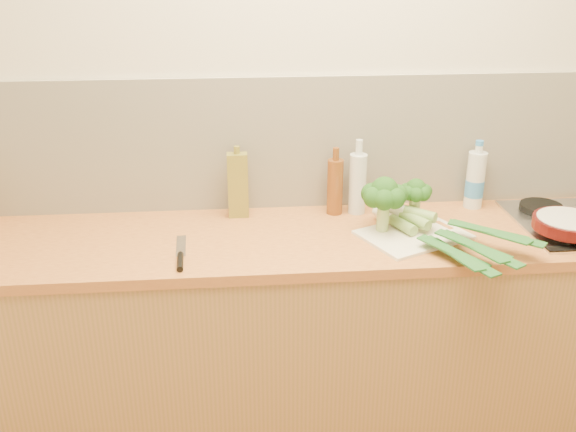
{
  "coord_description": "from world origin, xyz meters",
  "views": [
    {
      "loc": [
        -0.37,
        -0.99,
        1.9
      ],
      "look_at": [
        -0.18,
        1.1,
        1.02
      ],
      "focal_mm": 40.0,
      "sensor_mm": 36.0,
      "label": 1
    }
  ],
  "objects": [
    {
      "name": "room_shell",
      "position": [
        0.0,
        1.49,
        1.17
      ],
      "size": [
        3.5,
        3.5,
        3.5
      ],
      "color": "beige",
      "rests_on": "ground"
    },
    {
      "name": "counter",
      "position": [
        0.0,
        1.2,
        0.45
      ],
      "size": [
        3.2,
        0.62,
        0.9
      ],
      "color": "#B07D49",
      "rests_on": "ground"
    },
    {
      "name": "chopping_board",
      "position": [
        0.29,
        1.15,
        0.91
      ],
      "size": [
        0.45,
        0.41,
        0.01
      ],
      "primitive_type": "cube",
      "rotation": [
        0.0,
        0.0,
        0.43
      ],
      "color": "silver",
      "rests_on": "counter"
    },
    {
      "name": "broccoli_left",
      "position": [
        0.18,
        1.19,
        1.05
      ],
      "size": [
        0.17,
        0.17,
        0.21
      ],
      "color": "#A0BA6D",
      "rests_on": "chopping_board"
    },
    {
      "name": "broccoli_right",
      "position": [
        0.32,
        1.26,
        1.03
      ],
      "size": [
        0.12,
        0.13,
        0.18
      ],
      "color": "#A0BA6D",
      "rests_on": "chopping_board"
    },
    {
      "name": "leek_front",
      "position": [
        0.29,
        1.1,
        0.93
      ],
      "size": [
        0.3,
        0.6,
        0.04
      ],
      "rotation": [
        0.0,
        0.0,
        0.43
      ],
      "color": "white",
      "rests_on": "chopping_board"
    },
    {
      "name": "leek_mid",
      "position": [
        0.35,
        1.11,
        0.95
      ],
      "size": [
        0.36,
        0.58,
        0.04
      ],
      "rotation": [
        0.0,
        0.0,
        0.52
      ],
      "color": "white",
      "rests_on": "chopping_board"
    },
    {
      "name": "leek_back",
      "position": [
        0.39,
        1.13,
        0.97
      ],
      "size": [
        0.49,
        0.45,
        0.04
      ],
      "rotation": [
        0.0,
        0.0,
        0.83
      ],
      "color": "white",
      "rests_on": "chopping_board"
    },
    {
      "name": "chefs_knife",
      "position": [
        -0.56,
        1.03,
        0.91
      ],
      "size": [
        0.04,
        0.3,
        0.02
      ],
      "rotation": [
        0.0,
        0.0,
        0.05
      ],
      "color": "silver",
      "rests_on": "counter"
    },
    {
      "name": "skillet",
      "position": [
        0.86,
        1.08,
        0.96
      ],
      "size": [
        0.37,
        0.26,
        0.04
      ],
      "rotation": [
        0.0,
        0.0,
        -0.16
      ],
      "color": "#430C0B",
      "rests_on": "gas_hob"
    },
    {
      "name": "oil_tin",
      "position": [
        -0.35,
        1.4,
        1.03
      ],
      "size": [
        0.08,
        0.05,
        0.29
      ],
      "color": "olive",
      "rests_on": "counter"
    },
    {
      "name": "glass_bottle",
      "position": [
        0.13,
        1.4,
        1.03
      ],
      "size": [
        0.07,
        0.07,
        0.31
      ],
      "color": "silver",
      "rests_on": "counter"
    },
    {
      "name": "amber_bottle",
      "position": [
        0.03,
        1.4,
        1.02
      ],
      "size": [
        0.06,
        0.06,
        0.28
      ],
      "color": "brown",
      "rests_on": "counter"
    },
    {
      "name": "water_bottle",
      "position": [
        0.62,
        1.42,
        1.01
      ],
      "size": [
        0.08,
        0.08,
        0.27
      ],
      "color": "silver",
      "rests_on": "counter"
    }
  ]
}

